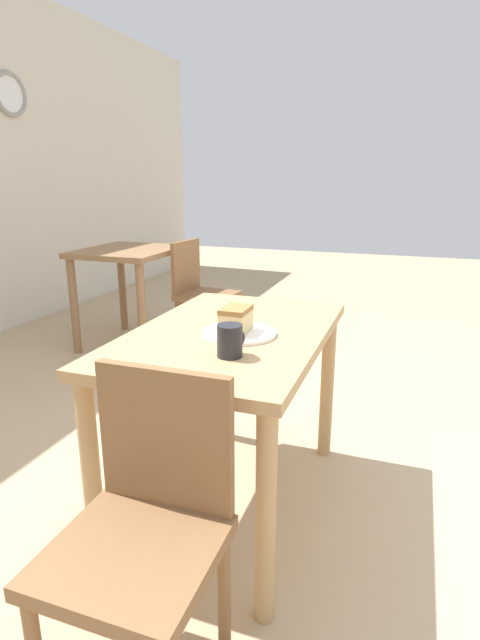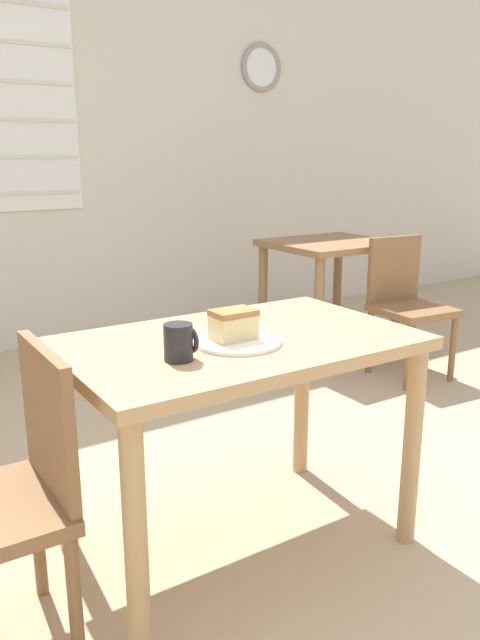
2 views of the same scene
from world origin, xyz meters
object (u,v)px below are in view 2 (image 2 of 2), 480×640
dining_table_far (330,264)px  cake_slice (233,324)px  chair_far_corner (406,301)px  dining_table_near (239,372)px  chair_near_window (6,494)px  plate (237,342)px  coffee_mug (180,342)px

dining_table_far → cake_slice: cake_slice is taller
chair_far_corner → dining_table_near: bearing=-147.4°
chair_near_window → plate: chair_near_window is taller
dining_table_far → coffee_mug: bearing=-140.7°
dining_table_far → cake_slice: size_ratio=5.81×
chair_far_corner → plate: size_ratio=3.05×
plate → coffee_mug: bearing=-167.7°
chair_near_window → coffee_mug: (0.48, -0.05, 0.34)m
cake_slice → plate: bearing=-59.8°
plate → dining_table_far: bearing=41.9°
chair_near_window → plate: (0.70, 0.00, 0.29)m
dining_table_far → chair_far_corner: 0.57m
dining_table_far → chair_near_window: 2.79m
plate → coffee_mug: size_ratio=2.57×
plate → cake_slice: bearing=120.2°
dining_table_near → coffee_mug: 0.32m
dining_table_near → chair_far_corner: 1.98m
dining_table_near → chair_far_corner: size_ratio=1.33×
dining_table_near → dining_table_far: size_ratio=1.43×
plate → coffee_mug: 0.23m
chair_near_window → chair_far_corner: bearing=111.0°
dining_table_near → coffee_mug: coffee_mug is taller
dining_table_far → chair_far_corner: chair_far_corner is taller
dining_table_far → chair_near_window: chair_near_window is taller
dining_table_near → chair_near_window: (-0.74, -0.05, -0.17)m
dining_table_near → chair_far_corner: chair_far_corner is taller
dining_table_near → dining_table_far: (1.62, 1.44, -0.01)m
chair_near_window → dining_table_far: bearing=122.3°
chair_near_window → coffee_mug: 0.59m
chair_far_corner → coffee_mug: 2.27m
dining_table_near → coffee_mug: bearing=-159.1°
plate → cake_slice: 0.05m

